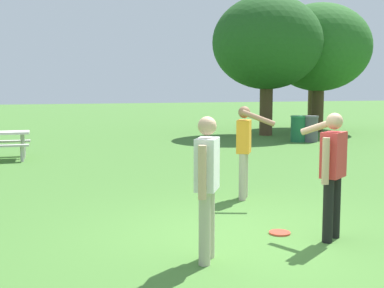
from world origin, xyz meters
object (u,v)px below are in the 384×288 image
object	(u,v)px
person_thrower	(207,179)
tree_back_left	(319,48)
person_catcher	(245,145)
frisbee	(280,233)
person_bystander	(332,166)
tree_back_right	(315,48)
trash_can_beside_table	(298,129)
tree_slender_mid	(267,43)
trash_can_further_along	(310,129)

from	to	relation	value
person_thrower	tree_back_left	size ratio (longest dim) A/B	0.29
person_catcher	frisbee	distance (m)	2.37
person_bystander	tree_back_left	bearing A→B (deg)	55.46
person_bystander	tree_back_right	bearing A→B (deg)	56.02
person_thrower	person_catcher	bearing A→B (deg)	55.69
frisbee	trash_can_beside_table	xyz separation A→B (m)	(6.75, 9.92, 0.47)
person_thrower	trash_can_beside_table	xyz separation A→B (m)	(8.08, 10.55, -0.46)
tree_slender_mid	trash_can_further_along	bearing A→B (deg)	-85.63
person_thrower	tree_back_right	xyz separation A→B (m)	(12.46, 15.98, 3.00)
person_catcher	person_bystander	bearing A→B (deg)	-91.51
person_bystander	frisbee	size ratio (longest dim) A/B	5.67
person_bystander	frisbee	distance (m)	1.15
trash_can_further_along	tree_slender_mid	world-z (taller)	tree_slender_mid
person_catcher	person_thrower	bearing A→B (deg)	-124.31
trash_can_further_along	frisbee	bearing A→B (deg)	-126.21
trash_can_beside_table	trash_can_further_along	bearing A→B (deg)	-24.67
tree_back_left	person_bystander	bearing A→B (deg)	-124.54
person_bystander	tree_back_right	size ratio (longest dim) A/B	0.29
trash_can_beside_table	tree_back_left	distance (m)	5.73
person_bystander	trash_can_further_along	world-z (taller)	person_bystander
tree_slender_mid	tree_back_right	bearing A→B (deg)	32.96
person_catcher	tree_back_left	size ratio (longest dim) A/B	0.29
frisbee	tree_back_right	bearing A→B (deg)	54.07
person_bystander	frisbee	xyz separation A→B (m)	(-0.47, 0.46, -0.95)
person_bystander	tree_back_right	distance (m)	19.30
person_catcher	trash_can_beside_table	size ratio (longest dim) A/B	1.71
trash_can_beside_table	tree_slender_mid	world-z (taller)	tree_slender_mid
person_thrower	frisbee	bearing A→B (deg)	25.33
trash_can_further_along	person_catcher	bearing A→B (deg)	-130.82
person_thrower	tree_back_left	world-z (taller)	tree_back_left
person_bystander	trash_can_further_along	size ratio (longest dim) A/B	1.71
frisbee	tree_slender_mid	distance (m)	14.88
person_thrower	person_bystander	world-z (taller)	same
person_bystander	trash_can_further_along	bearing A→B (deg)	56.85
person_catcher	tree_slender_mid	bearing A→B (deg)	58.77
person_thrower	person_bystander	bearing A→B (deg)	5.34
person_catcher	trash_can_further_along	distance (m)	10.10
frisbee	tree_slender_mid	size ratio (longest dim) A/B	0.05
person_catcher	person_bystander	size ratio (longest dim) A/B	1.00
tree_slender_mid	tree_back_right	xyz separation A→B (m)	(4.21, 2.73, 0.13)
frisbee	person_catcher	bearing A→B (deg)	75.70
tree_back_left	tree_back_right	xyz separation A→B (m)	(1.16, 2.01, 0.19)
person_thrower	tree_slender_mid	world-z (taller)	tree_slender_mid
tree_back_left	trash_can_beside_table	bearing A→B (deg)	-133.25
person_thrower	person_catcher	world-z (taller)	same
person_thrower	trash_can_further_along	size ratio (longest dim) A/B	1.71
person_thrower	person_bystander	xyz separation A→B (m)	(1.80, 0.17, 0.02)
person_thrower	tree_back_right	size ratio (longest dim) A/B	0.29
trash_can_further_along	tree_back_right	xyz separation A→B (m)	(3.99, 5.61, 3.46)
person_catcher	tree_back_left	bearing A→B (deg)	49.99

